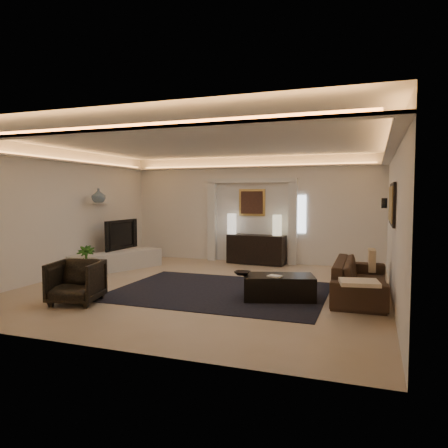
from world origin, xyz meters
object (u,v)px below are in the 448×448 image
(console, at_px, (256,249))
(coffee_table, at_px, (279,288))
(sofa, at_px, (361,279))
(armchair, at_px, (76,282))

(console, xyz_separation_m, coffee_table, (1.38, -3.57, -0.20))
(sofa, relative_size, coffee_table, 1.87)
(console, distance_m, coffee_table, 3.83)
(console, height_order, armchair, console)
(sofa, bearing_deg, armchair, 114.19)
(sofa, distance_m, coffee_table, 1.53)
(coffee_table, bearing_deg, console, 94.26)
(sofa, relative_size, armchair, 2.85)
(sofa, distance_m, armchair, 5.04)
(sofa, bearing_deg, console, 43.11)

